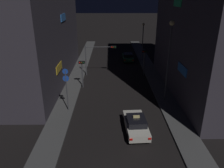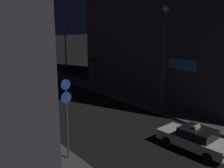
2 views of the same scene
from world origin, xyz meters
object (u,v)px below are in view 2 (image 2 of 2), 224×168
at_px(far_car, 47,77).
at_px(traffic_light_left_kerb, 33,90).
at_px(sign_pole_left, 67,112).
at_px(street_lamp_near_block, 165,40).
at_px(traffic_light_right_kerb, 93,68).
at_px(taxi, 195,139).
at_px(street_lamp_far_block, 65,47).
at_px(traffic_light_overhead, 32,69).

relative_size(far_car, traffic_light_left_kerb, 1.22).
relative_size(sign_pole_left, street_lamp_near_block, 0.51).
height_order(traffic_light_right_kerb, street_lamp_near_block, street_lamp_near_block).
bearing_deg(street_lamp_near_block, far_car, 99.93).
relative_size(traffic_light_right_kerb, sign_pole_left, 0.86).
bearing_deg(sign_pole_left, traffic_light_right_kerb, 50.25).
xyz_separation_m(taxi, street_lamp_near_block, (3.99, 6.07, 5.49)).
bearing_deg(far_car, traffic_light_left_kerb, -118.64).
xyz_separation_m(far_car, street_lamp_near_block, (2.95, -16.85, 5.50)).
height_order(far_car, sign_pole_left, sign_pole_left).
bearing_deg(far_car, sign_pole_left, -111.75).
bearing_deg(street_lamp_near_block, street_lamp_far_block, 91.57).
relative_size(taxi, traffic_light_right_kerb, 1.16).
height_order(taxi, traffic_light_left_kerb, traffic_light_left_kerb).
bearing_deg(traffic_light_overhead, street_lamp_far_block, 44.07).
bearing_deg(taxi, traffic_light_overhead, 104.86).
bearing_deg(traffic_light_left_kerb, far_car, 61.36).
bearing_deg(traffic_light_overhead, taxi, -75.14).
xyz_separation_m(traffic_light_overhead, traffic_light_right_kerb, (6.85, 0.02, -0.60)).
relative_size(far_car, traffic_light_right_kerb, 1.15).
bearing_deg(sign_pole_left, traffic_light_left_kerb, 83.38).
height_order(traffic_light_overhead, sign_pole_left, sign_pole_left).
xyz_separation_m(traffic_light_left_kerb, traffic_light_right_kerb, (8.73, 4.83, 0.15)).
bearing_deg(sign_pole_left, far_car, 68.25).
height_order(far_car, traffic_light_overhead, traffic_light_overhead).
bearing_deg(sign_pole_left, street_lamp_far_block, 61.41).
height_order(taxi, traffic_light_overhead, traffic_light_overhead).
distance_m(traffic_light_left_kerb, street_lamp_far_block, 15.46).
bearing_deg(street_lamp_far_block, traffic_light_left_kerb, -127.90).
relative_size(taxi, street_lamp_near_block, 0.51).
bearing_deg(traffic_light_left_kerb, traffic_light_overhead, 68.60).
bearing_deg(traffic_light_right_kerb, sign_pole_left, -129.75).
xyz_separation_m(traffic_light_left_kerb, sign_pole_left, (-0.77, -6.59, 0.28)).
distance_m(street_lamp_near_block, street_lamp_far_block, 16.38).
bearing_deg(far_car, street_lamp_far_block, -12.80).
height_order(street_lamp_near_block, street_lamp_far_block, street_lamp_near_block).
relative_size(traffic_light_overhead, traffic_light_right_kerb, 1.18).
relative_size(taxi, street_lamp_far_block, 0.67).
xyz_separation_m(sign_pole_left, street_lamp_near_block, (10.64, 2.41, 3.32)).
distance_m(traffic_light_left_kerb, traffic_light_right_kerb, 9.98).
bearing_deg(sign_pole_left, traffic_light_overhead, 76.92).
relative_size(far_car, street_lamp_near_block, 0.51).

